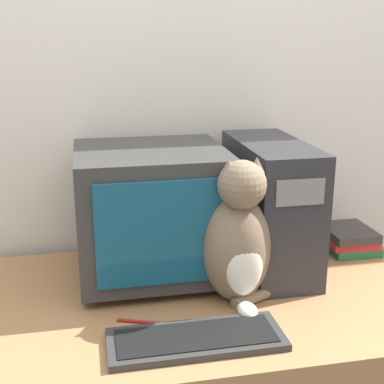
# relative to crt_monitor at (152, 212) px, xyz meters

# --- Properties ---
(wall_back) EXTENTS (7.00, 0.05, 2.50)m
(wall_back) POSITION_rel_crt_monitor_xyz_m (0.09, 0.30, 0.29)
(wall_back) COLOR silver
(wall_back) RESTS_ON ground_plane
(crt_monitor) EXTENTS (0.43, 0.41, 0.39)m
(crt_monitor) POSITION_rel_crt_monitor_xyz_m (0.00, 0.00, 0.00)
(crt_monitor) COLOR #333333
(crt_monitor) RESTS_ON desk
(computer_tower) EXTENTS (0.19, 0.45, 0.40)m
(computer_tower) POSITION_rel_crt_monitor_xyz_m (0.37, -0.01, -0.00)
(computer_tower) COLOR #28282D
(computer_tower) RESTS_ON desk
(keyboard) EXTENTS (0.42, 0.16, 0.02)m
(keyboard) POSITION_rel_crt_monitor_xyz_m (0.05, -0.40, -0.19)
(keyboard) COLOR #2D2D2D
(keyboard) RESTS_ON desk
(cat) EXTENTS (0.29, 0.24, 0.41)m
(cat) POSITION_rel_crt_monitor_xyz_m (0.21, -0.21, -0.03)
(cat) COLOR #7A6651
(cat) RESTS_ON desk
(book_stack) EXTENTS (0.17, 0.18, 0.08)m
(book_stack) POSITION_rel_crt_monitor_xyz_m (0.68, 0.06, -0.16)
(book_stack) COLOR #28703D
(book_stack) RESTS_ON desk
(pen) EXTENTS (0.13, 0.06, 0.01)m
(pen) POSITION_rel_crt_monitor_xyz_m (-0.06, -0.28, -0.20)
(pen) COLOR maroon
(pen) RESTS_ON desk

